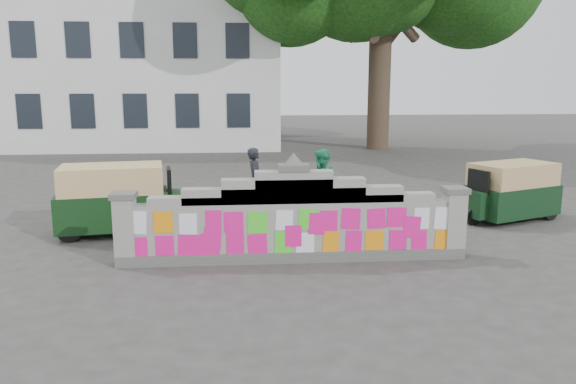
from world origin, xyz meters
The scene contains 8 objects.
ground centered at (0.00, 0.00, 0.00)m, with size 100.00×100.00×0.00m, color #383533.
parapet_wall centered at (0.00, -0.01, 0.75)m, with size 6.48×0.44×2.01m.
building centered at (-7.00, 21.98, 4.01)m, with size 16.00×10.00×8.90m.
cyclist_bike centered at (-0.61, 3.00, 0.45)m, with size 0.60×1.71×0.90m, color black.
cyclist_rider centered at (-0.61, 3.00, 0.76)m, with size 0.55×0.36×1.52m, color black.
pedestrian centered at (0.93, 2.89, 0.87)m, with size 0.85×0.66×1.74m, color #2BA06E.
rickshaw_left centered at (-3.65, 2.29, 0.78)m, with size 2.78×1.60×1.50m.
rickshaw_right centered at (5.46, 2.73, 0.71)m, with size 2.55×1.87×1.37m.
Camera 1 is at (-0.95, -9.93, 3.20)m, focal length 35.00 mm.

